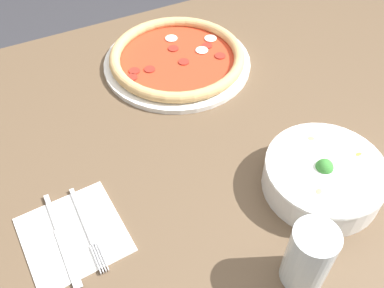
{
  "coord_description": "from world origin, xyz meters",
  "views": [
    {
      "loc": [
        0.35,
        0.55,
        1.42
      ],
      "look_at": [
        0.1,
        0.04,
        0.79
      ],
      "focal_mm": 40.0,
      "sensor_mm": 36.0,
      "label": 1
    }
  ],
  "objects_px": {
    "bowl": "(324,175)",
    "glass": "(309,257)",
    "fork": "(87,227)",
    "pizza": "(177,58)",
    "knife": "(60,234)"
  },
  "relations": [
    {
      "from": "fork",
      "to": "knife",
      "type": "bearing_deg",
      "value": -99.44
    },
    {
      "from": "bowl",
      "to": "glass",
      "type": "xyz_separation_m",
      "value": [
        0.14,
        0.13,
        0.03
      ]
    },
    {
      "from": "fork",
      "to": "pizza",
      "type": "bearing_deg",
      "value": 134.95
    },
    {
      "from": "pizza",
      "to": "bowl",
      "type": "bearing_deg",
      "value": 100.25
    },
    {
      "from": "fork",
      "to": "knife",
      "type": "relative_size",
      "value": 0.93
    },
    {
      "from": "bowl",
      "to": "fork",
      "type": "height_order",
      "value": "bowl"
    },
    {
      "from": "glass",
      "to": "fork",
      "type": "bearing_deg",
      "value": -39.82
    },
    {
      "from": "knife",
      "to": "glass",
      "type": "bearing_deg",
      "value": 52.41
    },
    {
      "from": "bowl",
      "to": "fork",
      "type": "relative_size",
      "value": 1.2
    },
    {
      "from": "pizza",
      "to": "fork",
      "type": "distance_m",
      "value": 0.49
    },
    {
      "from": "bowl",
      "to": "knife",
      "type": "bearing_deg",
      "value": -13.73
    },
    {
      "from": "bowl",
      "to": "fork",
      "type": "xyz_separation_m",
      "value": [
        0.42,
        -0.11,
        -0.03
      ]
    },
    {
      "from": "fork",
      "to": "glass",
      "type": "distance_m",
      "value": 0.37
    },
    {
      "from": "pizza",
      "to": "knife",
      "type": "relative_size",
      "value": 1.81
    },
    {
      "from": "pizza",
      "to": "knife",
      "type": "height_order",
      "value": "pizza"
    }
  ]
}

